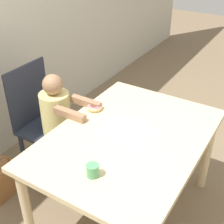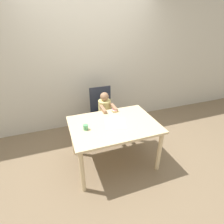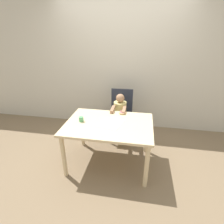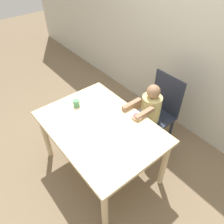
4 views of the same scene
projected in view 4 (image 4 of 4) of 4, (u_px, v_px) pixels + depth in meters
The scene contains 10 objects.
ground_plane at pixel (102, 167), 2.62m from camera, with size 12.00×12.00×0.00m, color #7A664C.
wall_back at pixel (195, 37), 2.43m from camera, with size 8.00×0.05×2.50m.
dining_table at pixel (100, 132), 2.21m from camera, with size 1.25×0.90×0.70m.
chair at pixel (157, 113), 2.63m from camera, with size 0.41×0.45×0.94m.
child_figure at pixel (149, 118), 2.58m from camera, with size 0.24×0.45×0.93m.
donut at pixel (137, 117), 2.22m from camera, with size 0.11×0.11×0.04m.
napkin at pixel (102, 127), 2.14m from camera, with size 0.35×0.35×0.00m.
handbag at pixel (138, 112), 3.15m from camera, with size 0.24×0.12×0.36m.
cup at pixel (76, 103), 2.36m from camera, with size 0.07×0.07×0.07m.
plate at pixel (114, 123), 2.18m from camera, with size 0.18×0.18×0.01m.
Camera 4 is at (1.26, -0.87, 2.23)m, focal length 35.00 mm.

